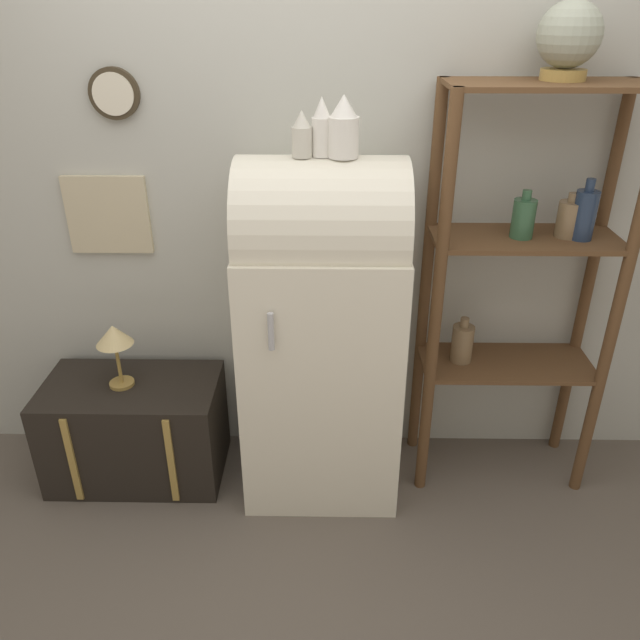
# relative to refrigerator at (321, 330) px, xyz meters

# --- Properties ---
(ground_plane) EXTENTS (12.00, 12.00, 0.00)m
(ground_plane) POSITION_rel_refrigerator_xyz_m (0.00, -0.27, -0.79)
(ground_plane) COLOR #60564C
(wall_back) EXTENTS (7.00, 0.09, 2.70)m
(wall_back) POSITION_rel_refrigerator_xyz_m (-0.00, 0.31, 0.56)
(wall_back) COLOR #B7B7AD
(wall_back) RESTS_ON ground_plane
(refrigerator) EXTENTS (0.67, 0.60, 1.52)m
(refrigerator) POSITION_rel_refrigerator_xyz_m (0.00, 0.00, 0.00)
(refrigerator) COLOR silver
(refrigerator) RESTS_ON ground_plane
(suitcase_trunk) EXTENTS (0.79, 0.46, 0.49)m
(suitcase_trunk) POSITION_rel_refrigerator_xyz_m (-0.87, 0.02, -0.54)
(suitcase_trunk) COLOR black
(suitcase_trunk) RESTS_ON ground_plane
(shelf_unit) EXTENTS (0.78, 0.36, 1.78)m
(shelf_unit) POSITION_rel_refrigerator_xyz_m (0.84, 0.08, 0.25)
(shelf_unit) COLOR brown
(shelf_unit) RESTS_ON ground_plane
(globe) EXTENTS (0.23, 0.23, 0.27)m
(globe) POSITION_rel_refrigerator_xyz_m (0.88, 0.12, 1.13)
(globe) COLOR #AD8942
(globe) RESTS_ON shelf_unit
(vase_left) EXTENTS (0.07, 0.07, 0.17)m
(vase_left) POSITION_rel_refrigerator_xyz_m (-0.07, -0.01, 0.81)
(vase_left) COLOR beige
(vase_left) RESTS_ON refrigerator
(vase_center) EXTENTS (0.07, 0.07, 0.21)m
(vase_center) POSITION_rel_refrigerator_xyz_m (-0.00, 0.00, 0.83)
(vase_center) COLOR white
(vase_center) RESTS_ON refrigerator
(vase_right) EXTENTS (0.11, 0.11, 0.22)m
(vase_right) POSITION_rel_refrigerator_xyz_m (0.08, -0.01, 0.84)
(vase_right) COLOR white
(vase_right) RESTS_ON refrigerator
(desk_lamp) EXTENTS (0.16, 0.16, 0.30)m
(desk_lamp) POSITION_rel_refrigerator_xyz_m (-0.90, 0.02, -0.06)
(desk_lamp) COLOR #AD8942
(desk_lamp) RESTS_ON suitcase_trunk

